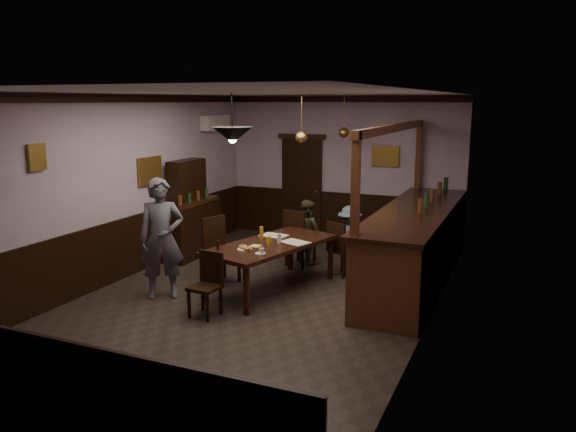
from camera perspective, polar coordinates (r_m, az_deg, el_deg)
The scene contains 31 objects.
room at distance 8.09m, azimuth -3.21°, elevation 1.73°, with size 5.01×8.01×3.01m.
dining_table at distance 8.63m, azimuth -1.75°, elevation -3.16°, with size 1.53×2.38×0.75m.
chair_far_left at distance 9.89m, azimuth 0.99°, elevation -1.97°, with size 0.54×0.54×1.03m.
chair_far_right at distance 9.42m, azimuth 5.31°, elevation -3.08°, with size 0.53×0.53×0.92m.
chair_near at distance 7.77m, azimuth -8.17°, elevation -6.54°, with size 0.41×0.41×0.88m.
chair_side at distance 9.14m, azimuth -7.03°, elevation -3.10°, with size 0.59×0.59×1.06m.
person_standing at distance 8.46m, azimuth -12.72°, elevation -2.26°, with size 0.66×0.43×1.80m, color #4F4F5A.
person_seated_left at distance 10.11m, azimuth 1.96°, elevation -1.57°, with size 0.56×0.44×1.16m, color #404127.
person_seated_right at distance 9.62m, azimuth 6.28°, elevation -2.35°, with size 0.74×0.43×1.15m, color slate.
newspaper_left at distance 9.07m, azimuth -1.45°, elevation -1.98°, with size 0.42×0.30×0.01m, color silver.
newspaper_right at distance 8.64m, azimuth 0.72°, elevation -2.67°, with size 0.42×0.30×0.01m, color silver.
napkin at distance 8.44m, azimuth -3.32°, elevation -3.04°, with size 0.15×0.15×0.00m, color #F8DA5B.
saucer at distance 8.01m, azimuth -2.82°, elevation -3.81°, with size 0.15×0.15×0.01m, color white.
coffee_cup at distance 7.99m, azimuth -2.70°, elevation -3.54°, with size 0.08×0.08×0.07m, color white.
pastry_plate at distance 8.24m, azimuth -4.43°, elevation -3.39°, with size 0.22×0.22×0.01m, color white.
pastry_ring_a at distance 8.29m, azimuth -4.60°, elevation -3.11°, with size 0.13×0.13×0.04m, color #C68C47.
pastry_ring_b at distance 8.18m, azimuth -4.19°, elevation -3.29°, with size 0.13×0.13×0.04m, color #C68C47.
soda_can at distance 8.49m, azimuth -1.95°, elevation -2.54°, with size 0.07×0.07×0.12m, color yellow.
beer_glass at distance 8.83m, azimuth -2.71°, elevation -1.73°, with size 0.06×0.06×0.20m, color #BF721E.
water_glass at distance 8.58m, azimuth -0.89°, elevation -2.28°, with size 0.06×0.06×0.15m, color silver.
pepper_mill at distance 8.27m, azimuth -7.13°, elevation -2.94°, with size 0.04×0.04×0.14m, color black.
sideboard at distance 10.69m, azimuth -9.92°, elevation -0.19°, with size 0.49×1.38×1.82m.
bar_counter at distance 9.23m, azimuth 12.82°, elevation -2.78°, with size 1.05×4.52×2.53m.
door_back at distance 12.09m, azimuth 1.40°, elevation 2.88°, with size 0.90×0.06×2.10m, color black.
ac_unit at distance 11.67m, azimuth -7.39°, elevation 9.38°, with size 0.20×0.85×0.30m.
picture_left_small at distance 8.22m, azimuth -24.14°, elevation 5.47°, with size 0.04×0.28×0.36m.
picture_left_large at distance 10.04m, azimuth -13.83°, elevation 4.50°, with size 0.04×0.62×0.48m.
picture_back at distance 11.45m, azimuth 9.85°, elevation 6.01°, with size 0.55×0.04×0.42m.
pendant_iron at distance 7.76m, azimuth -5.67°, elevation 8.18°, with size 0.56×0.56×0.68m.
pendant_brass_mid at distance 9.28m, azimuth 1.38°, elevation 7.98°, with size 0.20×0.20×0.81m.
pendant_brass_far at distance 10.75m, azimuth 5.69°, elevation 8.43°, with size 0.20×0.20×0.81m.
Camera 1 is at (3.59, -7.12, 2.89)m, focal length 35.00 mm.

